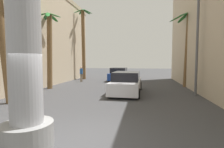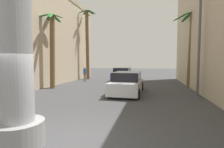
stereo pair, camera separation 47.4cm
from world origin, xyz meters
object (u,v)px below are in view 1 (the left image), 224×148
(palm_tree_near_left, at_px, (1,16))
(car_lead, at_px, (126,83))
(pedestrian_far_left, at_px, (81,73))
(palm_tree_mid_left, at_px, (49,45))
(palm_tree_mid_right, at_px, (187,38))
(street_lamp, at_px, (192,26))
(car_far, at_px, (119,74))
(palm_tree_far_left, at_px, (83,41))

(palm_tree_near_left, bearing_deg, car_lead, 34.42)
(pedestrian_far_left, bearing_deg, palm_tree_mid_left, -100.23)
(palm_tree_mid_right, xyz_separation_m, pedestrian_far_left, (-10.76, 2.16, -3.36))
(palm_tree_mid_right, height_order, palm_tree_mid_left, palm_tree_mid_right)
(pedestrian_far_left, bearing_deg, palm_tree_mid_right, -11.34)
(car_lead, bearing_deg, street_lamp, -3.01)
(car_lead, bearing_deg, pedestrian_far_left, 132.06)
(palm_tree_mid_left, height_order, pedestrian_far_left, palm_tree_mid_left)
(palm_tree_near_left, height_order, pedestrian_far_left, palm_tree_near_left)
(car_lead, bearing_deg, palm_tree_mid_left, 170.20)
(car_far, bearing_deg, car_lead, -78.80)
(street_lamp, height_order, pedestrian_far_left, street_lamp)
(car_far, relative_size, palm_tree_near_left, 0.58)
(car_lead, distance_m, car_far, 8.47)
(palm_tree_near_left, distance_m, palm_tree_mid_right, 14.15)
(palm_tree_far_left, bearing_deg, pedestrian_far_left, -76.50)
(street_lamp, height_order, palm_tree_mid_right, street_lamp)
(car_lead, distance_m, palm_tree_mid_left, 7.36)
(car_lead, distance_m, palm_tree_far_left, 11.97)
(street_lamp, xyz_separation_m, palm_tree_mid_left, (-10.90, 1.37, -0.91))
(car_far, bearing_deg, palm_tree_mid_right, -31.75)
(car_lead, xyz_separation_m, palm_tree_near_left, (-6.28, -4.30, 3.95))
(car_lead, relative_size, car_far, 1.07)
(car_lead, xyz_separation_m, palm_tree_mid_right, (5.07, 4.15, 3.63))
(palm_tree_near_left, relative_size, palm_tree_mid_left, 1.22)
(street_lamp, xyz_separation_m, car_far, (-5.92, 8.53, -3.90))
(car_far, bearing_deg, street_lamp, -55.22)
(car_far, xyz_separation_m, palm_tree_far_left, (-4.74, 0.88, 4.25))
(car_lead, distance_m, pedestrian_far_left, 8.50)
(car_far, distance_m, palm_tree_mid_left, 9.22)
(car_far, relative_size, pedestrian_far_left, 2.66)
(car_lead, height_order, palm_tree_far_left, palm_tree_far_left)
(street_lamp, distance_m, palm_tree_mid_right, 4.45)
(car_lead, height_order, car_far, same)
(palm_tree_mid_right, xyz_separation_m, palm_tree_mid_left, (-11.69, -3.01, -0.65))
(car_lead, height_order, pedestrian_far_left, pedestrian_far_left)
(pedestrian_far_left, bearing_deg, palm_tree_far_left, 103.50)
(car_far, xyz_separation_m, palm_tree_mid_left, (-4.98, -7.16, 2.99))
(palm_tree_mid_right, bearing_deg, car_far, 148.25)
(car_far, height_order, palm_tree_mid_left, palm_tree_mid_left)
(palm_tree_mid_right, relative_size, pedestrian_far_left, 3.92)
(pedestrian_far_left, bearing_deg, palm_tree_near_left, -93.15)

